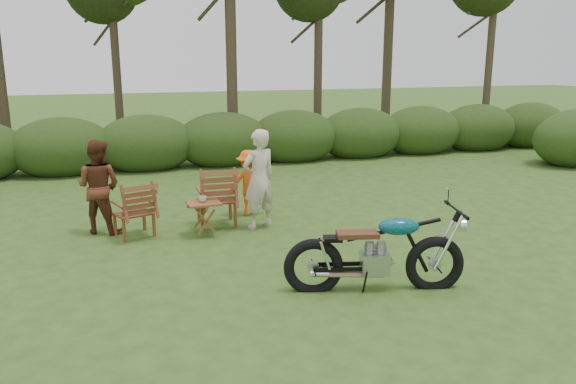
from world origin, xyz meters
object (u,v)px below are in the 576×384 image
object	(u,v)px
child	(249,215)
adult_b	(102,232)
side_table	(204,219)
cup	(202,199)
motorcycle	(373,289)
adult_a	(260,227)
lawn_chair_left	(135,236)
lawn_chair_right	(217,225)

from	to	relation	value
child	adult_b	bearing A→B (deg)	11.48
side_table	adult_b	bearing A→B (deg)	155.51
cup	child	xyz separation A→B (m)	(1.00, 0.93, -0.60)
motorcycle	child	xyz separation A→B (m)	(-0.63, 3.74, 0.00)
adult_a	child	xyz separation A→B (m)	(0.03, 0.81, 0.00)
side_table	adult_b	distance (m)	1.75
lawn_chair_left	adult_a	size ratio (longest dim) A/B	0.54
cup	lawn_chair_left	bearing A→B (deg)	164.30
motorcycle	lawn_chair_left	size ratio (longest dim) A/B	2.35
motorcycle	lawn_chair_right	xyz separation A→B (m)	(-1.32, 3.32, 0.00)
motorcycle	side_table	bearing A→B (deg)	135.04
lawn_chair_left	adult_a	world-z (taller)	adult_a
child	cup	bearing A→B (deg)	49.33
cup	adult_a	size ratio (longest dim) A/B	0.08
adult_a	motorcycle	bearing A→B (deg)	83.93
lawn_chair_left	cup	xyz separation A→B (m)	(1.06, -0.30, 0.60)
motorcycle	side_table	distance (m)	3.25
lawn_chair_left	child	distance (m)	2.16
motorcycle	cup	world-z (taller)	cup
side_table	adult_b	xyz separation A→B (m)	(-1.58, 0.72, -0.28)
cup	adult_a	bearing A→B (deg)	7.06
motorcycle	lawn_chair_right	distance (m)	3.57
adult_b	lawn_chair_right	bearing A→B (deg)	-156.03
lawn_chair_right	side_table	size ratio (longest dim) A/B	1.85
child	side_table	bearing A→B (deg)	50.17
adult_a	side_table	bearing A→B (deg)	-10.78
adult_b	child	world-z (taller)	adult_b
adult_b	side_table	bearing A→B (deg)	-174.49
motorcycle	lawn_chair_right	bearing A→B (deg)	126.60
lawn_chair_right	child	size ratio (longest dim) A/B	0.86
lawn_chair_right	side_table	distance (m)	0.66
motorcycle	child	distance (m)	3.80
adult_a	child	bearing A→B (deg)	-110.79
lawn_chair_left	adult_b	distance (m)	0.65
lawn_chair_right	adult_a	size ratio (longest dim) A/B	0.61
cup	adult_b	size ratio (longest dim) A/B	0.08
cup	child	bearing A→B (deg)	42.93
side_table	cup	size ratio (longest dim) A/B	4.38
adult_b	child	xyz separation A→B (m)	(2.56, 0.23, 0.00)
lawn_chair_left	adult_a	bearing A→B (deg)	157.74
motorcycle	lawn_chair_left	distance (m)	4.12
adult_a	adult_b	bearing A→B (deg)	-31.74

